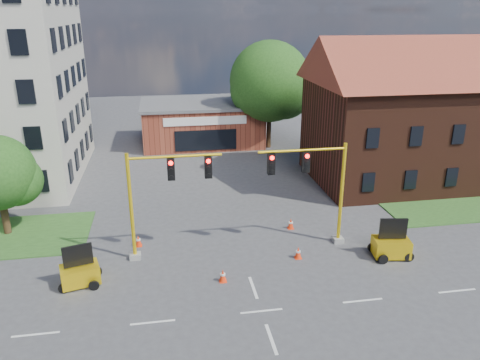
{
  "coord_description": "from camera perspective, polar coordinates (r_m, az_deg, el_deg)",
  "views": [
    {
      "loc": [
        -4.05,
        -17.95,
        13.22
      ],
      "look_at": [
        0.67,
        10.0,
        2.88
      ],
      "focal_mm": 35.0,
      "sensor_mm": 36.0,
      "label": 1
    }
  ],
  "objects": [
    {
      "name": "brick_shop",
      "position": [
        49.36,
        -4.68,
        7.03
      ],
      "size": [
        12.4,
        8.4,
        4.3
      ],
      "color": "maroon",
      "rests_on": "ground"
    },
    {
      "name": "signal_mast_east",
      "position": [
        27.03,
        9.15,
        -0.35
      ],
      "size": [
        5.3,
        0.6,
        6.2
      ],
      "color": "gray",
      "rests_on": "ground"
    },
    {
      "name": "trailer_east",
      "position": [
        27.98,
        17.94,
        -7.59
      ],
      "size": [
        2.15,
        1.6,
        2.25
      ],
      "rotation": [
        0.0,
        0.0,
        -0.15
      ],
      "color": "yellow",
      "rests_on": "ground"
    },
    {
      "name": "cone_c",
      "position": [
        26.85,
        7.1,
        -8.79
      ],
      "size": [
        0.4,
        0.4,
        0.7
      ],
      "color": "#FF340D",
      "rests_on": "ground"
    },
    {
      "name": "tree_nw_front",
      "position": [
        31.55,
        -27.03,
        0.56
      ],
      "size": [
        4.76,
        4.54,
        6.32
      ],
      "color": "#392214",
      "rests_on": "ground"
    },
    {
      "name": "tree_large",
      "position": [
        46.84,
        4.11,
        11.57
      ],
      "size": [
        8.28,
        7.89,
        10.58
      ],
      "color": "#392214",
      "rests_on": "ground"
    },
    {
      "name": "trailer_west",
      "position": [
        25.51,
        -18.93,
        -10.64
      ],
      "size": [
        2.13,
        1.68,
        2.13
      ],
      "rotation": [
        0.0,
        0.0,
        0.26
      ],
      "color": "yellow",
      "rests_on": "ground"
    },
    {
      "name": "townhouse_row",
      "position": [
        41.13,
        23.27,
        8.23
      ],
      "size": [
        21.0,
        11.0,
        11.5
      ],
      "color": "#432014",
      "rests_on": "ground"
    },
    {
      "name": "ground",
      "position": [
        22.66,
        2.64,
        -15.68
      ],
      "size": [
        120.0,
        120.0,
        0.0
      ],
      "primitive_type": "plane",
      "color": "#424245",
      "rests_on": "ground"
    },
    {
      "name": "cone_b",
      "position": [
        28.57,
        -12.29,
        -7.26
      ],
      "size": [
        0.4,
        0.4,
        0.7
      ],
      "color": "#FF340D",
      "rests_on": "ground"
    },
    {
      "name": "signal_mast_west",
      "position": [
        25.69,
        -9.62,
        -1.48
      ],
      "size": [
        5.3,
        0.6,
        6.2
      ],
      "color": "gray",
      "rests_on": "ground"
    },
    {
      "name": "cone_a",
      "position": [
        24.58,
        -2.11,
        -11.58
      ],
      "size": [
        0.4,
        0.4,
        0.7
      ],
      "color": "#FF340D",
      "rests_on": "ground"
    },
    {
      "name": "cone_d",
      "position": [
        30.22,
        6.2,
        -5.31
      ],
      "size": [
        0.4,
        0.4,
        0.7
      ],
      "color": "#FF340D",
      "rests_on": "ground"
    },
    {
      "name": "pickup_white",
      "position": [
        38.93,
        17.91,
        0.24
      ],
      "size": [
        5.28,
        3.34,
        1.36
      ],
      "primitive_type": "imported",
      "rotation": [
        0.0,
        0.0,
        1.81
      ],
      "color": "white",
      "rests_on": "ground"
    },
    {
      "name": "lane_markings",
      "position": [
        20.36,
        4.52,
        -20.5
      ],
      "size": [
        60.0,
        36.0,
        0.01
      ],
      "primitive_type": null,
      "color": "silver",
      "rests_on": "ground"
    }
  ]
}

